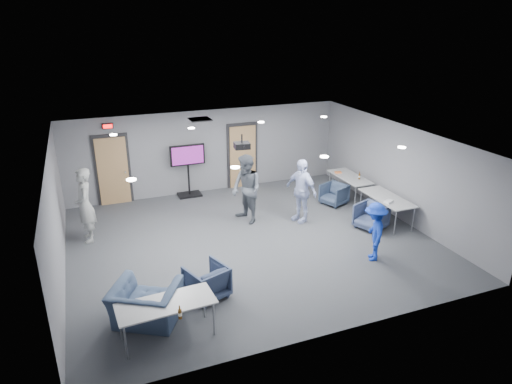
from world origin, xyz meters
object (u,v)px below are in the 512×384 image
object	(u,v)px
person_a	(85,205)
person_d	(374,232)
chair_front_a	(207,281)
table_right_a	(350,178)
chair_right_b	(371,216)
table_front_left	(166,305)
table_right_b	(387,199)
person_c	(301,190)
person_b	(246,189)
bottle_front	(180,314)
projector	(242,145)
chair_right_a	(334,194)
bottle_right	(359,176)
chair_front_b	(146,304)
tv_stand	(188,167)

from	to	relation	value
person_a	person_d	bearing A→B (deg)	58.25
chair_front_a	table_right_a	bearing A→B (deg)	-166.62
chair_right_b	chair_front_a	size ratio (longest dim) A/B	0.98
table_right_a	table_front_left	world-z (taller)	same
person_d	table_right_b	world-z (taller)	person_d
chair_right_b	table_right_b	distance (m)	0.77
table_right_b	person_c	bearing A→B (deg)	67.30
person_b	table_front_left	world-z (taller)	person_b
table_right_a	bottle_front	distance (m)	8.40
person_b	projector	xyz separation A→B (m)	(-0.31, -0.54, 1.43)
person_a	table_right_b	world-z (taller)	person_a
person_c	person_d	world-z (taller)	person_c
table_right_b	chair_right_a	bearing A→B (deg)	23.51
bottle_right	person_a	bearing A→B (deg)	178.22
table_front_left	projector	world-z (taller)	projector
person_b	chair_front_b	bearing A→B (deg)	-57.53
person_b	chair_right_b	bearing A→B (deg)	46.83
table_right_b	bottle_front	world-z (taller)	bottle_front
chair_front_a	chair_front_b	distance (m)	1.36
projector	tv_stand	bearing A→B (deg)	110.70
table_right_a	tv_stand	bearing A→B (deg)	66.31
chair_right_b	chair_front_b	bearing A→B (deg)	-95.76
chair_front_b	projector	bearing A→B (deg)	-104.52
table_right_a	bottle_front	size ratio (longest dim) A/B	6.65
projector	person_a	bearing A→B (deg)	173.64
chair_front_b	bottle_right	distance (m)	8.08
table_front_left	bottle_front	world-z (taller)	bottle_front
chair_right_a	projector	bearing A→B (deg)	-99.58
person_a	chair_right_a	xyz separation A→B (m)	(7.19, -0.19, -0.65)
chair_front_b	table_front_left	distance (m)	0.73
person_c	chair_front_b	xyz separation A→B (m)	(-4.80, -3.11, -0.52)
table_right_b	projector	xyz separation A→B (m)	(-3.98, 0.87, 1.72)
person_c	table_front_left	bearing A→B (deg)	-72.22
chair_front_b	table_right_a	distance (m)	8.13
person_a	bottle_right	world-z (taller)	person_a
chair_front_a	projector	distance (m)	3.78
chair_front_a	projector	world-z (taller)	projector
chair_front_b	projector	xyz separation A→B (m)	(3.04, 3.05, 2.01)
table_right_b	table_front_left	bearing A→B (deg)	112.39
table_right_b	bottle_front	distance (m)	7.38
table_front_left	person_d	bearing A→B (deg)	8.64
chair_right_b	chair_front_b	xyz separation A→B (m)	(-6.37, -1.94, 0.04)
chair_front_a	bottle_right	distance (m)	6.76
chair_front_a	chair_right_b	bearing A→B (deg)	177.57
table_front_left	tv_stand	world-z (taller)	tv_stand
table_right_b	tv_stand	distance (m)	6.17
person_b	chair_front_b	size ratio (longest dim) A/B	1.62
table_right_b	table_right_a	bearing A→B (deg)	-0.00
person_a	table_front_left	bearing A→B (deg)	11.65
tv_stand	projector	size ratio (longest dim) A/B	3.99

